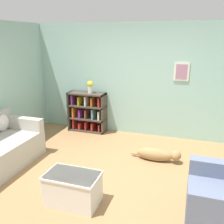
{
  "coord_description": "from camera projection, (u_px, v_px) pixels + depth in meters",
  "views": [
    {
      "loc": [
        1.27,
        -3.44,
        2.26
      ],
      "look_at": [
        0.0,
        0.4,
        1.05
      ],
      "focal_mm": 40.0,
      "sensor_mm": 36.0,
      "label": 1
    }
  ],
  "objects": [
    {
      "name": "ground_plane",
      "position": [
        104.0,
        179.0,
        4.16
      ],
      "size": [
        14.0,
        14.0,
        0.0
      ],
      "primitive_type": "plane",
      "color": "#997047"
    },
    {
      "name": "wall_back",
      "position": [
        137.0,
        80.0,
        5.83
      ],
      "size": [
        5.6,
        0.13,
        2.6
      ],
      "color": "#93BCB2",
      "rests_on": "ground_plane"
    },
    {
      "name": "bookshelf",
      "position": [
        88.0,
        112.0,
        6.22
      ],
      "size": [
        0.94,
        0.35,
        0.97
      ],
      "color": "#42382D",
      "rests_on": "ground_plane"
    },
    {
      "name": "coffee_table",
      "position": [
        73.0,
        188.0,
        3.49
      ],
      "size": [
        0.75,
        0.46,
        0.45
      ],
      "color": "silver",
      "rests_on": "ground_plane"
    },
    {
      "name": "dog",
      "position": [
        158.0,
        155.0,
        4.73
      ],
      "size": [
        0.98,
        0.22,
        0.26
      ],
      "color": "#9E7A4C",
      "rests_on": "ground_plane"
    },
    {
      "name": "vase",
      "position": [
        90.0,
        86.0,
        5.98
      ],
      "size": [
        0.14,
        0.14,
        0.3
      ],
      "color": "silver",
      "rests_on": "bookshelf"
    }
  ]
}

